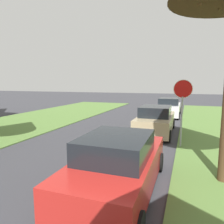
{
  "coord_description": "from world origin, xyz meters",
  "views": [
    {
      "loc": [
        3.95,
        2.16,
        2.87
      ],
      "look_at": [
        0.75,
        11.04,
        1.55
      ],
      "focal_mm": 33.62,
      "sensor_mm": 36.0,
      "label": 1
    }
  ],
  "objects": [
    {
      "name": "parked_sedan_white",
      "position": [
        2.45,
        20.81,
        0.72
      ],
      "size": [
        1.97,
        4.42,
        1.57
      ],
      "color": "white",
      "rests_on": "ground"
    },
    {
      "name": "parked_sedan_red",
      "position": [
        2.33,
        7.15,
        0.72
      ],
      "size": [
        1.97,
        4.42,
        1.57
      ],
      "color": "red",
      "rests_on": "ground"
    },
    {
      "name": "parked_sedan_tan",
      "position": [
        2.29,
        14.07,
        0.72
      ],
      "size": [
        1.97,
        4.42,
        1.57
      ],
      "color": "tan",
      "rests_on": "ground"
    },
    {
      "name": "stop_sign_far",
      "position": [
        3.75,
        11.74,
        2.19
      ],
      "size": [
        0.81,
        0.38,
        2.96
      ],
      "color": "#9EA0A5",
      "rests_on": "grass_verge_right"
    }
  ]
}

